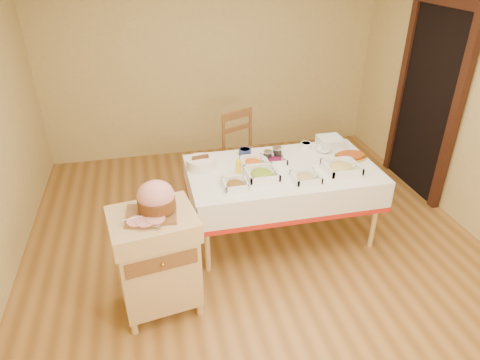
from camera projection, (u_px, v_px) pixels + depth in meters
name	position (u px, v px, depth m)	size (l,w,h in m)	color
room_shell	(262.00, 130.00, 3.55)	(5.00, 5.00, 5.00)	olive
doorway	(428.00, 99.00, 4.84)	(0.09, 1.10, 2.20)	black
dining_table	(282.00, 183.00, 4.20)	(1.82, 1.02, 0.76)	#DBB578
butcher_cart	(157.00, 257.00, 3.35)	(0.71, 0.62, 0.90)	#DBB578
dining_chair	(244.00, 153.00, 4.99)	(0.58, 0.56, 0.99)	brown
ham_on_board	(155.00, 200.00, 3.14)	(0.39, 0.38, 0.26)	brown
serving_dish_a	(235.00, 184.00, 3.79)	(0.22, 0.21, 0.09)	white
serving_dish_b	(262.00, 174.00, 3.94)	(0.28, 0.28, 0.12)	white
serving_dish_c	(306.00, 178.00, 3.89)	(0.24, 0.24, 0.10)	white
serving_dish_d	(342.00, 168.00, 4.05)	(0.31, 0.31, 0.12)	white
serving_dish_e	(253.00, 163.00, 4.15)	(0.24, 0.23, 0.11)	white
serving_dish_f	(275.00, 160.00, 4.20)	(0.21, 0.20, 0.10)	white
small_bowl_left	(198.00, 158.00, 4.25)	(0.11, 0.11, 0.05)	white
small_bowl_mid	(245.00, 151.00, 4.39)	(0.13, 0.13, 0.05)	navy
small_bowl_right	(306.00, 145.00, 4.52)	(0.12, 0.12, 0.06)	white
bowl_white_imported	(266.00, 155.00, 4.33)	(0.15, 0.15, 0.04)	white
bowl_small_imported	(324.00, 149.00, 4.44)	(0.17, 0.17, 0.05)	white
preserve_jar_left	(268.00, 156.00, 4.24)	(0.08, 0.08, 0.11)	silver
preserve_jar_right	(277.00, 153.00, 4.29)	(0.10, 0.10, 0.12)	silver
mustard_bottle	(238.00, 166.00, 4.01)	(0.05, 0.05, 0.16)	yellow
bread_basket	(201.00, 163.00, 4.10)	(0.27, 0.27, 0.12)	white
plate_stack	(330.00, 142.00, 4.54)	(0.24, 0.24, 0.10)	white
brass_platter	(350.00, 156.00, 4.31)	(0.34, 0.24, 0.04)	#BB8E34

